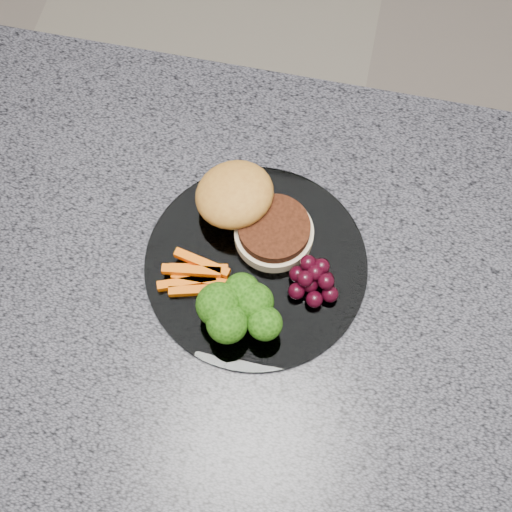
{
  "coord_description": "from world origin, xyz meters",
  "views": [
    {
      "loc": [
        -0.05,
        -0.3,
        1.66
      ],
      "look_at": [
        -0.11,
        0.02,
        0.93
      ],
      "focal_mm": 50.0,
      "sensor_mm": 36.0,
      "label": 1
    }
  ],
  "objects_px": {
    "island_cabinet": "(317,394)",
    "grape_bunch": "(314,279)",
    "plate": "(256,264)",
    "burger": "(248,209)"
  },
  "relations": [
    {
      "from": "grape_bunch",
      "to": "burger",
      "type": "bearing_deg",
      "value": 142.71
    },
    {
      "from": "burger",
      "to": "grape_bunch",
      "type": "distance_m",
      "value": 0.11
    },
    {
      "from": "plate",
      "to": "grape_bunch",
      "type": "relative_size",
      "value": 4.33
    },
    {
      "from": "plate",
      "to": "island_cabinet",
      "type": "bearing_deg",
      "value": -10.0
    },
    {
      "from": "plate",
      "to": "burger",
      "type": "distance_m",
      "value": 0.06
    },
    {
      "from": "island_cabinet",
      "to": "burger",
      "type": "height_order",
      "value": "burger"
    },
    {
      "from": "island_cabinet",
      "to": "grape_bunch",
      "type": "height_order",
      "value": "grape_bunch"
    },
    {
      "from": "island_cabinet",
      "to": "burger",
      "type": "bearing_deg",
      "value": 150.56
    },
    {
      "from": "plate",
      "to": "burger",
      "type": "xyz_separation_m",
      "value": [
        -0.02,
        0.06,
        0.02
      ]
    },
    {
      "from": "plate",
      "to": "burger",
      "type": "bearing_deg",
      "value": 110.48
    }
  ]
}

